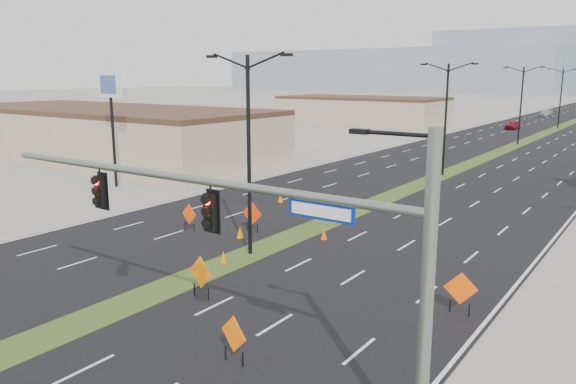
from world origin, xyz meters
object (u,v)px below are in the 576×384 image
Objects in this scene: construction_sign_2 at (252,215)px; car_left at (513,125)px; cone_0 at (240,232)px; car_far at (546,113)px; construction_sign_4 at (234,336)px; pole_sign_west at (110,94)px; construction_sign_1 at (189,215)px; streetlight_2 at (521,103)px; cone_2 at (324,234)px; signal_mast at (263,237)px; cone_3 at (280,198)px; cone_1 at (223,257)px; streetlight_0 at (249,150)px; construction_sign_5 at (461,290)px; streetlight_3 at (561,96)px; streetlight_1 at (446,116)px; construction_sign_3 at (201,274)px.

car_left is at bearing 89.01° from construction_sign_2.
construction_sign_2 is 1.56m from cone_0.
car_left is at bearing -82.46° from car_far.
construction_sign_4 is 0.18× the size of pole_sign_west.
car_left is 75.83m from cone_0.
construction_sign_1 is (1.52, -110.44, 0.26)m from car_far.
pole_sign_west is (-17.70, 4.19, 6.52)m from construction_sign_2.
cone_2 is (1.73, -51.58, -5.09)m from streetlight_2.
signal_mast reaches higher than cone_0.
streetlight_2 is at bearing 82.85° from cone_3.
construction_sign_4 is 9.84m from cone_1.
construction_sign_1 reaches higher than cone_1.
cone_1 is (-6.76, 7.12, -0.65)m from construction_sign_4.
car_far is 108.60m from construction_sign_2.
construction_sign_2 is 7.94m from cone_3.
streetlight_0 reaches higher than signal_mast.
pole_sign_west is at bearing 149.99° from construction_sign_5.
construction_sign_1 reaches higher than car_left.
cone_2 is (-4.85, 13.42, -0.63)m from construction_sign_4.
streetlight_2 reaches higher than cone_0.
streetlight_3 is at bearing 91.25° from cone_2.
construction_sign_1 is (-14.26, 11.38, -3.83)m from signal_mast.
car_left is (-5.91, 21.69, -4.71)m from streetlight_2.
streetlight_0 is at bearing 84.57° from cone_1.
car_far is at bearing 93.70° from streetlight_0.
streetlight_3 is 82.24m from cone_0.
cone_0 is at bearing 152.53° from construction_sign_5.
construction_sign_1 is (-5.70, -26.62, -4.46)m from streetlight_1.
cone_2 is (-6.82, 14.42, -4.47)m from signal_mast.
pole_sign_west is (-20.21, 7.51, 2.15)m from streetlight_0.
cone_2 is 1.00× the size of cone_3.
streetlight_1 reaches higher than construction_sign_1.
construction_sign_3 is 2.92× the size of cone_1.
construction_sign_4 is at bearing -85.95° from streetlight_3.
construction_sign_2 is at bearing 129.73° from signal_mast.
streetlight_2 reaches higher than car_left.
car_left is (-5.91, 49.69, -4.71)m from streetlight_1.
streetlight_1 reaches higher than cone_3.
streetlight_0 reaches higher than cone_3.
streetlight_1 is 84.26m from car_far.
cone_0 is at bearing 139.64° from streetlight_0.
signal_mast is at bearing -82.61° from streetlight_2.
car_left is 34.16m from car_far.
streetlight_3 is 5.62× the size of construction_sign_2.
streetlight_3 reaches higher than construction_sign_3.
construction_sign_1 is 3.51m from cone_0.
car_far is 105.34m from pole_sign_west.
streetlight_0 is at bearing -111.42° from cone_2.
car_left is 0.45× the size of pole_sign_west.
car_far is 7.06× the size of cone_0.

